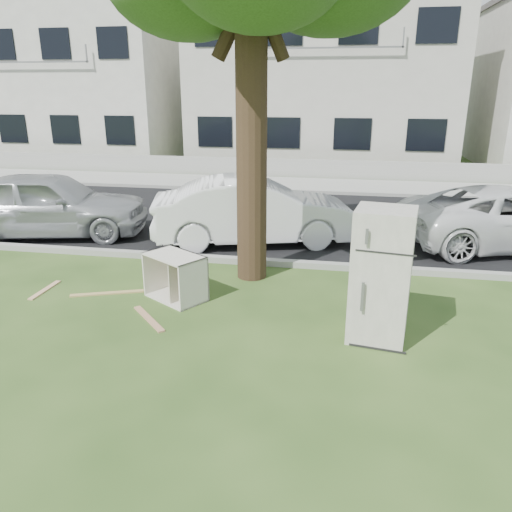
% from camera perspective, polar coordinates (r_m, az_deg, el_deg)
% --- Properties ---
extents(ground, '(120.00, 120.00, 0.00)m').
position_cam_1_polar(ground, '(7.60, -0.02, -7.31)').
color(ground, '#2A4619').
extents(road, '(120.00, 7.00, 0.01)m').
position_cam_1_polar(road, '(13.20, 4.62, 4.08)').
color(road, black).
rests_on(road, ground).
extents(kerb_near, '(120.00, 0.18, 0.12)m').
position_cam_1_polar(kerb_near, '(9.83, 2.52, -1.11)').
color(kerb_near, gray).
rests_on(kerb_near, ground).
extents(kerb_far, '(120.00, 0.18, 0.12)m').
position_cam_1_polar(kerb_far, '(16.65, 5.88, 7.11)').
color(kerb_far, gray).
rests_on(kerb_far, ground).
extents(sidewalk, '(120.00, 2.80, 0.01)m').
position_cam_1_polar(sidewalk, '(18.07, 6.25, 8.04)').
color(sidewalk, gray).
rests_on(sidewalk, ground).
extents(low_wall, '(120.00, 0.15, 0.70)m').
position_cam_1_polar(low_wall, '(19.59, 6.64, 9.88)').
color(low_wall, gray).
rests_on(low_wall, ground).
extents(townhouse_left, '(10.20, 8.16, 7.04)m').
position_cam_1_polar(townhouse_left, '(27.59, -19.40, 18.18)').
color(townhouse_left, silver).
rests_on(townhouse_left, ground).
extents(townhouse_center, '(11.22, 8.16, 7.44)m').
position_cam_1_polar(townhouse_center, '(24.25, 7.80, 19.54)').
color(townhouse_center, beige).
rests_on(townhouse_center, ground).
extents(fridge, '(0.87, 0.82, 1.86)m').
position_cam_1_polar(fridge, '(6.93, 14.10, -2.22)').
color(fridge, '#B3ABA1').
rests_on(fridge, ground).
extents(cabinet, '(1.14, 1.03, 0.76)m').
position_cam_1_polar(cabinet, '(8.31, -9.19, -2.36)').
color(cabinet, beige).
rests_on(cabinet, ground).
extents(plank_a, '(1.18, 0.52, 0.02)m').
position_cam_1_polar(plank_a, '(8.87, -16.63, -4.10)').
color(plank_a, tan).
rests_on(plank_a, ground).
extents(plank_b, '(0.77, 0.81, 0.02)m').
position_cam_1_polar(plank_b, '(7.78, -12.15, -7.02)').
color(plank_b, tan).
rests_on(plank_b, ground).
extents(plank_c, '(0.11, 0.84, 0.02)m').
position_cam_1_polar(plank_c, '(9.38, -22.97, -3.59)').
color(plank_c, tan).
rests_on(plank_c, ground).
extents(car_center, '(4.70, 2.70, 1.47)m').
position_cam_1_polar(car_center, '(11.09, -0.18, 5.17)').
color(car_center, white).
rests_on(car_center, ground).
extents(car_right, '(5.15, 3.39, 1.32)m').
position_cam_1_polar(car_right, '(12.16, 27.20, 3.94)').
color(car_right, silver).
rests_on(car_right, ground).
extents(car_left, '(4.76, 2.71, 1.53)m').
position_cam_1_polar(car_left, '(12.60, -22.62, 5.53)').
color(car_left, '#9C9EA3').
rests_on(car_left, ground).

